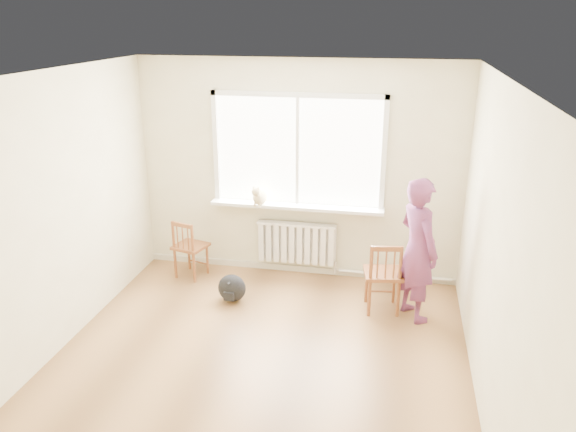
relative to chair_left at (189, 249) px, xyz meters
The scene contains 13 objects.
floor 2.27m from the chair_left, 53.99° to the right, with size 4.50×4.50×0.00m, color #9F6F41.
ceiling 3.22m from the chair_left, 53.99° to the right, with size 4.50×4.50×0.00m, color white.
back_wall 1.69m from the chair_left, 18.52° to the left, with size 4.00×0.01×2.70m, color beige.
window 1.88m from the chair_left, 17.53° to the left, with size 2.12×0.05×1.42m.
windowsill 1.46m from the chair_left, 14.11° to the left, with size 2.15×0.22×0.04m, color white.
radiator 1.36m from the chair_left, 14.86° to the left, with size 1.00×0.12×0.55m.
heating_pipe 2.61m from the chair_left, ahead, with size 0.04×0.04×1.40m, color silver.
baseboard 1.42m from the chair_left, 17.93° to the left, with size 4.00×0.03×0.08m, color beige.
chair_left is the anchor object (origin of this frame).
chair_right 2.47m from the chair_left, ahead, with size 0.47×0.46×0.84m.
person 2.85m from the chair_left, ahead, with size 0.58×0.38×1.60m, color #CF4573.
cat 1.13m from the chair_left, 15.67° to the left, with size 0.21×0.41×0.28m.
backpack 0.91m from the chair_left, 35.63° to the right, with size 0.33×0.25×0.33m, color black.
Camera 1 is at (1.19, -4.31, 3.17)m, focal length 35.00 mm.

